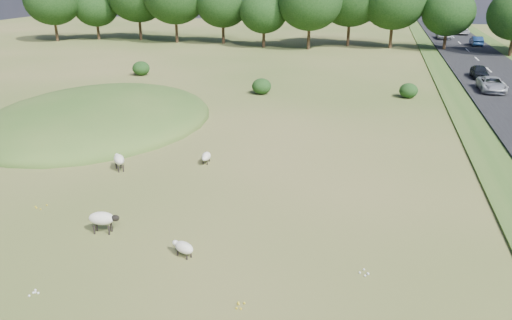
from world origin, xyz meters
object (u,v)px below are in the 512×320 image
Objects in this scene: car_1 at (492,84)px; car_6 at (462,30)px; sheep_0 at (119,159)px; car_2 at (444,35)px; sheep_1 at (206,157)px; car_4 at (480,72)px; sheep_2 at (103,219)px; sheep_3 at (183,247)px; car_7 at (476,41)px.

car_1 is 48.26m from car_6.
sheep_0 is at bearing 69.41° from car_6.
car_2 is at bearing 64.30° from car_6.
sheep_0 is 1.07× the size of sheep_1.
car_1 is 1.22× the size of car_4.
car_2 is 1.29× the size of car_4.
car_6 is (24.71, 80.04, 0.33)m from sheep_2.
sheep_3 is at bearing 75.64° from car_6.
sheep_1 is 10.13m from sheep_3.
sheep_3 is 0.27× the size of car_7.
car_4 is (19.41, 29.44, 0.48)m from sheep_1.
sheep_1 is 0.24× the size of car_2.
car_2 is at bearing 90.00° from car_1.
car_1 is at bearing -90.00° from car_2.
car_6 is (3.80, 7.90, 0.08)m from car_2.
sheep_2 reaches higher than sheep_3.
sheep_2 is 0.28× the size of car_2.
sheep_3 is (6.80, -7.67, -0.25)m from sheep_0.
sheep_1 is 0.31× the size of car_4.
sheep_3 is 75.04m from car_2.
sheep_3 is at bearing -117.26° from car_1.
sheep_2 is (2.84, -6.71, 0.03)m from sheep_0.
car_2 is at bearing -77.90° from sheep_3.
sheep_3 is 0.23× the size of car_2.
sheep_1 is at bearing 71.94° from car_6.
sheep_3 is 68.69m from car_7.
car_2 is (19.41, 63.27, 0.51)m from sheep_1.
car_7 is (27.54, 57.81, 0.29)m from sheep_0.
car_6 is at bearing 64.38° from sheep_2.
sheep_2 is 38.17m from car_1.
car_7 is at bearing -82.43° from sheep_3.
car_1 reaches higher than sheep_3.
car_6 is (20.74, 80.99, 0.61)m from sheep_3.
sheep_0 reaches higher than sheep_3.
car_7 is (24.71, 64.52, 0.26)m from sheep_2.
sheep_3 is 0.24× the size of car_1.
car_7 is (23.21, 55.66, 0.52)m from sheep_1.
car_4 reaches higher than sheep_1.
sheep_2 is (-1.50, -8.87, 0.26)m from sheep_1.
sheep_1 is at bearing -102.86° from sheep_0.
car_6 is at bearing -79.22° from sheep_3.
sheep_2 is at bearing -123.21° from car_1.
sheep_2 is at bearing -15.50° from sheep_1.
car_6 reaches higher than sheep_0.
car_2 is at bearing -63.49° from car_7.
car_7 is (3.80, 26.21, 0.04)m from car_4.
car_7 reaches higher than car_4.
sheep_3 is at bearing -103.05° from car_2.
sheep_2 is 0.36× the size of car_4.
car_6 is at bearing -59.85° from sheep_0.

